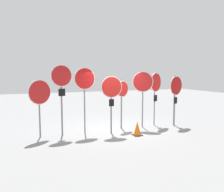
# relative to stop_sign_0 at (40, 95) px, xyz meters

# --- Properties ---
(ground_plane) EXTENTS (40.00, 40.00, 0.00)m
(ground_plane) POSITION_rel_stop_sign_0_xyz_m (3.05, -0.13, -1.63)
(ground_plane) COLOR gray
(stop_sign_0) EXTENTS (0.85, 0.46, 2.21)m
(stop_sign_0) POSITION_rel_stop_sign_0_xyz_m (0.00, 0.00, 0.00)
(stop_sign_0) COLOR slate
(stop_sign_0) RESTS_ON ground
(stop_sign_1) EXTENTS (0.84, 0.18, 2.78)m
(stop_sign_1) POSITION_rel_stop_sign_0_xyz_m (0.82, 0.01, 0.43)
(stop_sign_1) COLOR slate
(stop_sign_1) RESTS_ON ground
(stop_sign_2) EXTENTS (0.88, 0.16, 2.68)m
(stop_sign_2) POSITION_rel_stop_sign_0_xyz_m (1.74, -0.02, 0.42)
(stop_sign_2) COLOR slate
(stop_sign_2) RESTS_ON ground
(stop_sign_3) EXTENTS (0.86, 0.16, 2.34)m
(stop_sign_3) POSITION_rel_stop_sign_0_xyz_m (2.73, -0.46, 0.10)
(stop_sign_3) COLOR slate
(stop_sign_3) RESTS_ON ground
(stop_sign_4) EXTENTS (0.67, 0.30, 2.22)m
(stop_sign_4) POSITION_rel_stop_sign_0_xyz_m (3.46, 0.11, -0.06)
(stop_sign_4) COLOR slate
(stop_sign_4) RESTS_ON ground
(stop_sign_5) EXTENTS (0.80, 0.50, 2.53)m
(stop_sign_5) POSITION_rel_stop_sign_0_xyz_m (4.40, -0.05, 0.29)
(stop_sign_5) COLOR slate
(stop_sign_5) RESTS_ON ground
(stop_sign_6) EXTENTS (0.81, 0.43, 2.48)m
(stop_sign_6) POSITION_rel_stop_sign_0_xyz_m (5.17, 0.10, 0.24)
(stop_sign_6) COLOR slate
(stop_sign_6) RESTS_ON ground
(stop_sign_7) EXTENTS (0.86, 0.31, 2.34)m
(stop_sign_7) POSITION_rel_stop_sign_0_xyz_m (5.99, -0.31, 0.03)
(stop_sign_7) COLOR slate
(stop_sign_7) RESTS_ON ground
(traffic_cone_0) EXTENTS (0.36, 0.36, 0.56)m
(traffic_cone_0) POSITION_rel_stop_sign_0_xyz_m (3.57, -1.12, -1.36)
(traffic_cone_0) COLOR black
(traffic_cone_0) RESTS_ON ground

